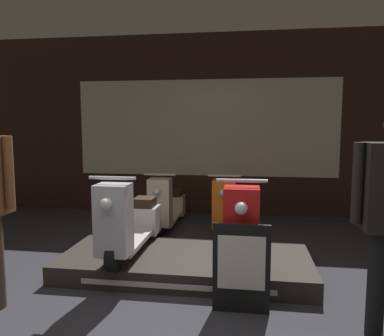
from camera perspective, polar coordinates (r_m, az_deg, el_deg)
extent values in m
cube|color=#331E19|center=(6.73, 2.01, 6.54)|extent=(8.41, 0.08, 3.20)
cube|color=beige|center=(6.69, 1.96, 6.11)|extent=(4.63, 0.01, 1.70)
cube|color=#2D2823|center=(4.20, -0.98, -14.30)|extent=(2.67, 1.16, 0.20)
cube|color=silver|center=(3.67, -2.53, -17.64)|extent=(1.87, 0.01, 0.05)
cylinder|color=black|center=(3.74, -11.85, -13.07)|extent=(0.09, 0.29, 0.29)
cylinder|color=black|center=(4.78, -7.05, -8.62)|extent=(0.09, 0.29, 0.29)
cube|color=#BCBCC1|center=(4.26, -9.14, -10.72)|extent=(0.30, 1.06, 0.05)
cube|color=#BCBCC1|center=(3.66, -11.86, -7.71)|extent=(0.32, 0.26, 0.68)
cube|color=#BCBCC1|center=(4.75, -7.14, -7.81)|extent=(0.33, 0.31, 0.34)
cube|color=black|center=(4.69, -7.20, -5.17)|extent=(0.24, 0.28, 0.11)
cylinder|color=silver|center=(3.57, -12.05, -1.49)|extent=(0.45, 0.03, 0.03)
sphere|color=white|center=(3.44, -13.01, -5.36)|extent=(0.11, 0.11, 0.11)
cylinder|color=black|center=(3.53, 7.41, -14.20)|extent=(0.09, 0.29, 0.29)
cylinder|color=black|center=(4.62, 7.66, -9.18)|extent=(0.09, 0.29, 0.29)
cube|color=red|center=(4.07, 7.55, -11.49)|extent=(0.30, 1.06, 0.05)
cube|color=red|center=(3.44, 7.51, -8.53)|extent=(0.32, 0.26, 0.68)
cube|color=red|center=(4.58, 7.67, -8.34)|extent=(0.33, 0.31, 0.34)
cube|color=black|center=(4.52, 7.71, -5.61)|extent=(0.24, 0.28, 0.11)
cylinder|color=silver|center=(3.35, 7.60, -1.93)|extent=(0.45, 0.03, 0.03)
sphere|color=white|center=(3.21, 7.50, -6.10)|extent=(0.11, 0.11, 0.11)
cylinder|color=black|center=(5.46, -4.92, -8.90)|extent=(0.09, 0.29, 0.29)
cylinder|color=black|center=(6.55, -2.60, -6.28)|extent=(0.09, 0.29, 0.29)
cube|color=beige|center=(6.01, -3.65, -7.57)|extent=(0.30, 1.06, 0.05)
cube|color=beige|center=(5.40, -4.90, -5.21)|extent=(0.32, 0.26, 0.68)
cube|color=beige|center=(6.52, -2.64, -5.68)|extent=(0.33, 0.31, 0.34)
cube|color=black|center=(6.47, -2.67, -3.74)|extent=(0.24, 0.28, 0.11)
cylinder|color=silver|center=(5.33, -4.96, -1.00)|extent=(0.45, 0.03, 0.03)
sphere|color=white|center=(5.19, -5.39, -3.55)|extent=(0.11, 0.11, 0.11)
cylinder|color=black|center=(5.33, 4.84, -9.28)|extent=(0.09, 0.29, 0.29)
cylinder|color=black|center=(6.45, 5.47, -6.52)|extent=(0.09, 0.29, 0.29)
cube|color=orange|center=(5.89, 5.18, -7.87)|extent=(0.30, 1.06, 0.05)
cube|color=orange|center=(5.27, 4.89, -5.50)|extent=(0.32, 0.26, 0.68)
cube|color=orange|center=(6.41, 5.47, -5.91)|extent=(0.33, 0.31, 0.34)
cube|color=black|center=(6.36, 5.49, -3.94)|extent=(0.24, 0.28, 0.11)
cylinder|color=silver|center=(5.19, 4.93, -1.19)|extent=(0.45, 0.03, 0.03)
sphere|color=white|center=(5.05, 4.78, -3.82)|extent=(0.11, 0.11, 0.11)
cylinder|color=brown|center=(3.50, -26.12, -0.62)|extent=(0.08, 0.08, 0.61)
cylinder|color=black|center=(3.25, 26.25, -15.56)|extent=(0.13, 0.13, 0.82)
cylinder|color=black|center=(3.00, 23.93, -2.12)|extent=(0.08, 0.08, 0.60)
cube|color=black|center=(3.31, 7.51, -14.96)|extent=(0.49, 0.04, 0.77)
cube|color=white|center=(3.27, 7.52, -14.15)|extent=(0.40, 0.01, 0.46)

